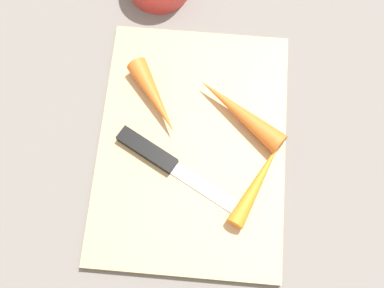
{
  "coord_description": "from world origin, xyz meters",
  "views": [
    {
      "loc": [
        -0.23,
        -0.02,
        0.66
      ],
      "look_at": [
        0.0,
        0.0,
        0.01
      ],
      "focal_mm": 46.35,
      "sensor_mm": 36.0,
      "label": 1
    }
  ],
  "objects_px": {
    "cutting_board": "(192,145)",
    "carrot_medium": "(258,181)",
    "carrot_longest": "(240,112)",
    "knife": "(155,155)",
    "carrot_shortest": "(155,97)"
  },
  "relations": [
    {
      "from": "knife",
      "to": "carrot_medium",
      "type": "distance_m",
      "value": 0.14
    },
    {
      "from": "carrot_shortest",
      "to": "carrot_longest",
      "type": "bearing_deg",
      "value": 51.07
    },
    {
      "from": "cutting_board",
      "to": "carrot_medium",
      "type": "relative_size",
      "value": 2.69
    },
    {
      "from": "knife",
      "to": "carrot_longest",
      "type": "xyz_separation_m",
      "value": [
        0.07,
        -0.11,
        0.01
      ]
    },
    {
      "from": "carrot_medium",
      "to": "carrot_shortest",
      "type": "xyz_separation_m",
      "value": [
        0.11,
        0.15,
        0.0
      ]
    },
    {
      "from": "cutting_board",
      "to": "carrot_longest",
      "type": "distance_m",
      "value": 0.08
    },
    {
      "from": "carrot_shortest",
      "to": "carrot_medium",
      "type": "bearing_deg",
      "value": 21.38
    },
    {
      "from": "cutting_board",
      "to": "knife",
      "type": "xyz_separation_m",
      "value": [
        -0.02,
        0.05,
        0.01
      ]
    },
    {
      "from": "carrot_medium",
      "to": "cutting_board",
      "type": "bearing_deg",
      "value": 87.46
    },
    {
      "from": "knife",
      "to": "carrot_shortest",
      "type": "bearing_deg",
      "value": 125.17
    },
    {
      "from": "cutting_board",
      "to": "carrot_medium",
      "type": "xyz_separation_m",
      "value": [
        -0.05,
        -0.09,
        0.02
      ]
    },
    {
      "from": "carrot_shortest",
      "to": "cutting_board",
      "type": "bearing_deg",
      "value": 11.23
    },
    {
      "from": "carrot_longest",
      "to": "knife",
      "type": "bearing_deg",
      "value": 68.86
    },
    {
      "from": "cutting_board",
      "to": "knife",
      "type": "bearing_deg",
      "value": 114.52
    },
    {
      "from": "knife",
      "to": "carrot_shortest",
      "type": "xyz_separation_m",
      "value": [
        0.08,
        0.01,
        0.01
      ]
    }
  ]
}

